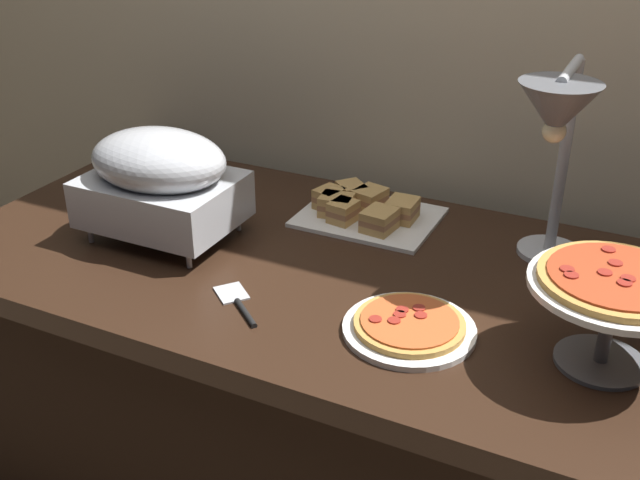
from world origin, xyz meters
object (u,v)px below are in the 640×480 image
object	(u,v)px
heat_lamp	(557,128)
sandwich_platter	(363,210)
serving_spatula	(238,302)
sauce_cup_near	(164,165)
pizza_plate_front	(409,327)
chafing_dish	(161,179)
pizza_plate_center	(614,291)

from	to	relation	value
heat_lamp	sandwich_platter	bearing A→B (deg)	162.68
serving_spatula	sauce_cup_near	bearing A→B (deg)	137.63
sauce_cup_near	sandwich_platter	bearing A→B (deg)	-3.28
heat_lamp	pizza_plate_front	bearing A→B (deg)	-122.16
sauce_cup_near	heat_lamp	bearing A→B (deg)	-9.27
serving_spatula	heat_lamp	bearing A→B (deg)	32.80
pizza_plate_front	sauce_cup_near	distance (m)	0.99
heat_lamp	sandwich_platter	size ratio (longest dim) A/B	1.37
chafing_dish	sandwich_platter	xyz separation A→B (m)	(0.38, 0.28, -0.12)
sauce_cup_near	pizza_plate_center	bearing A→B (deg)	-17.76
pizza_plate_center	sauce_cup_near	world-z (taller)	pizza_plate_center
sandwich_platter	serving_spatula	bearing A→B (deg)	-98.46
chafing_dish	sauce_cup_near	xyz separation A→B (m)	(-0.24, 0.32, -0.12)
heat_lamp	serving_spatula	xyz separation A→B (m)	(-0.51, -0.33, -0.34)
heat_lamp	sauce_cup_near	world-z (taller)	heat_lamp
heat_lamp	pizza_plate_front	distance (m)	0.46
heat_lamp	sandwich_platter	distance (m)	0.56
pizza_plate_front	sauce_cup_near	world-z (taller)	sauce_cup_near
heat_lamp	sauce_cup_near	bearing A→B (deg)	170.73
chafing_dish	pizza_plate_center	distance (m)	0.98
sandwich_platter	heat_lamp	bearing A→B (deg)	-17.32
pizza_plate_front	pizza_plate_center	bearing A→B (deg)	9.54
sandwich_platter	serving_spatula	size ratio (longest dim) A/B	2.11
chafing_dish	pizza_plate_center	xyz separation A→B (m)	(0.97, -0.07, 0.00)
pizza_plate_center	sandwich_platter	world-z (taller)	pizza_plate_center
pizza_plate_center	pizza_plate_front	bearing A→B (deg)	-170.46
sauce_cup_near	chafing_dish	bearing A→B (deg)	-52.75
serving_spatula	chafing_dish	bearing A→B (deg)	149.38
pizza_plate_front	sauce_cup_near	size ratio (longest dim) A/B	3.74
chafing_dish	pizza_plate_front	size ratio (longest dim) A/B	1.36
heat_lamp	sauce_cup_near	xyz separation A→B (m)	(-1.06, 0.17, -0.32)
pizza_plate_front	sandwich_platter	size ratio (longest dim) A/B	0.77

